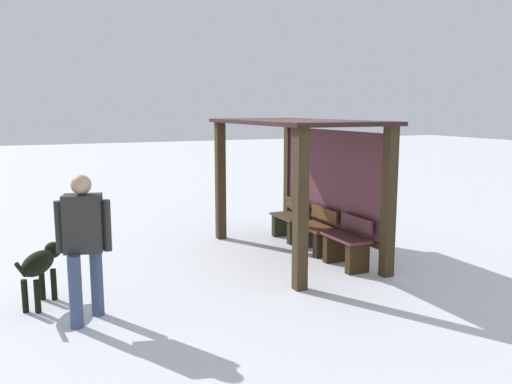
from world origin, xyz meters
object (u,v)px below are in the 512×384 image
object	(u,v)px
bench_left_inside	(290,223)
bench_right_inside	(347,246)
dog	(40,265)
person_walking	(84,238)
bus_shelter	(310,161)
bench_center_inside	(316,233)

from	to	relation	value
bench_left_inside	bench_right_inside	size ratio (longest dim) A/B	1.00
bench_left_inside	dog	bearing A→B (deg)	-68.86
person_walking	dog	size ratio (longest dim) A/B	1.84
bus_shelter	bench_right_inside	size ratio (longest dim) A/B	4.04
bench_center_inside	dog	size ratio (longest dim) A/B	0.92
bench_right_inside	bench_center_inside	bearing A→B (deg)	179.95
bench_center_inside	person_walking	bearing A→B (deg)	-68.81
bench_right_inside	person_walking	xyz separation A→B (m)	(0.54, -3.77, 0.63)
bench_left_inside	bench_center_inside	distance (m)	0.92
bus_shelter	bench_left_inside	size ratio (longest dim) A/B	4.04
bus_shelter	bench_right_inside	bearing A→B (deg)	8.38
bench_center_inside	dog	distance (m)	4.28
bench_right_inside	dog	bearing A→B (deg)	-92.78
bench_left_inside	bench_right_inside	world-z (taller)	bench_right_inside
bus_shelter	bench_left_inside	bearing A→B (deg)	171.51
bench_right_inside	person_walking	world-z (taller)	person_walking
bus_shelter	person_walking	size ratio (longest dim) A/B	2.01
bench_center_inside	bench_left_inside	bearing A→B (deg)	179.94
bus_shelter	person_walking	xyz separation A→B (m)	(1.46, -3.63, -0.56)
bus_shelter	bench_right_inside	xyz separation A→B (m)	(0.92, 0.14, -1.19)
person_walking	dog	distance (m)	0.99
bench_center_inside	bench_right_inside	xyz separation A→B (m)	(0.92, -0.00, 0.02)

